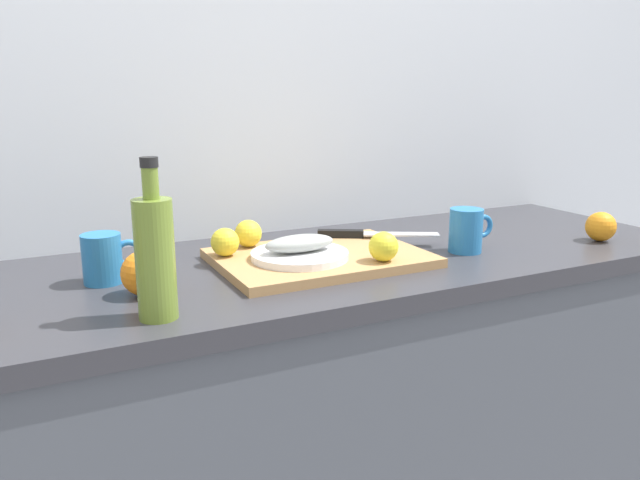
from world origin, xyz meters
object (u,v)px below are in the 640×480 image
object	(u,v)px
white_plate	(298,255)
olive_oil_bottle	(155,256)
cutting_board	(320,258)
lemon_0	(383,247)
coffee_mug_0	(104,258)
chef_knife	(363,234)
coffee_mug_2	(467,230)
fish_fillet	(298,244)

from	to	relation	value
white_plate	olive_oil_bottle	distance (m)	0.38
olive_oil_bottle	cutting_board	bearing A→B (deg)	25.34
lemon_0	coffee_mug_0	distance (m)	0.56
lemon_0	coffee_mug_0	world-z (taller)	coffee_mug_0
chef_knife	olive_oil_bottle	xyz separation A→B (m)	(-0.55, -0.27, 0.08)
chef_knife	lemon_0	distance (m)	0.21
chef_knife	coffee_mug_2	world-z (taller)	coffee_mug_2
coffee_mug_0	fish_fillet	bearing A→B (deg)	-11.33
chef_knife	coffee_mug_0	bearing A→B (deg)	-148.06
white_plate	lemon_0	bearing A→B (deg)	-32.33
chef_knife	coffee_mug_0	size ratio (longest dim) A/B	2.32
white_plate	coffee_mug_0	size ratio (longest dim) A/B	1.79
coffee_mug_0	coffee_mug_2	size ratio (longest dim) A/B	0.99
cutting_board	white_plate	world-z (taller)	white_plate
white_plate	coffee_mug_0	world-z (taller)	coffee_mug_0
olive_oil_bottle	coffee_mug_2	world-z (taller)	olive_oil_bottle
coffee_mug_0	chef_knife	bearing A→B (deg)	2.85
olive_oil_bottle	lemon_0	bearing A→B (deg)	8.35
lemon_0	coffee_mug_0	xyz separation A→B (m)	(-0.53, 0.17, -0.00)
white_plate	fish_fillet	xyz separation A→B (m)	(-0.00, 0.00, 0.03)
white_plate	olive_oil_bottle	xyz separation A→B (m)	(-0.33, -0.17, 0.08)
lemon_0	olive_oil_bottle	xyz separation A→B (m)	(-0.48, -0.07, 0.06)
chef_knife	olive_oil_bottle	bearing A→B (deg)	-124.54
chef_knife	fish_fillet	bearing A→B (deg)	-125.16
cutting_board	coffee_mug_2	world-z (taller)	coffee_mug_2
olive_oil_bottle	coffee_mug_0	size ratio (longest dim) A/B	2.30
coffee_mug_0	lemon_0	bearing A→B (deg)	-17.92
fish_fillet	coffee_mug_2	world-z (taller)	coffee_mug_2
fish_fillet	coffee_mug_2	xyz separation A→B (m)	(0.40, -0.05, -0.00)
cutting_board	coffee_mug_0	size ratio (longest dim) A/B	3.86
olive_oil_bottle	coffee_mug_0	bearing A→B (deg)	101.84
coffee_mug_0	coffee_mug_2	bearing A→B (deg)	-9.19
cutting_board	olive_oil_bottle	size ratio (longest dim) A/B	1.68
white_plate	chef_knife	bearing A→B (deg)	25.75
olive_oil_bottle	coffee_mug_0	world-z (taller)	olive_oil_bottle
coffee_mug_0	coffee_mug_2	world-z (taller)	coffee_mug_2
fish_fillet	chef_knife	xyz separation A→B (m)	(0.22, 0.11, -0.02)
olive_oil_bottle	coffee_mug_2	size ratio (longest dim) A/B	2.27
fish_fillet	chef_knife	size ratio (longest dim) A/B	0.58
white_plate	lemon_0	xyz separation A→B (m)	(0.15, -0.10, 0.02)
lemon_0	coffee_mug_2	distance (m)	0.26
cutting_board	white_plate	xyz separation A→B (m)	(-0.06, -0.02, 0.02)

